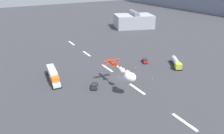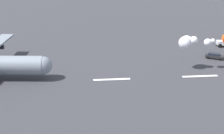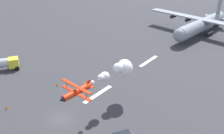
{
  "view_description": "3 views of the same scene",
  "coord_description": "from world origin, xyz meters",
  "px_view_note": "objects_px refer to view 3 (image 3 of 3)",
  "views": [
    {
      "loc": [
        56.09,
        -37.51,
        33.77
      ],
      "look_at": [
        0.62,
        -4.03,
        5.28
      ],
      "focal_mm": 33.35,
      "sensor_mm": 36.0,
      "label": 1
    },
    {
      "loc": [
        35.51,
        63.97,
        26.02
      ],
      "look_at": [
        29.26,
        0.0,
        2.82
      ],
      "focal_mm": 51.82,
      "sensor_mm": 36.0,
      "label": 2
    },
    {
      "loc": [
        -21.58,
        -28.15,
        27.09
      ],
      "look_at": [
        13.9,
        -0.29,
        4.47
      ],
      "focal_mm": 40.28,
      "sensor_mm": 36.0,
      "label": 3
    }
  ],
  "objects_px": {
    "cargo_transport_plane": "(200,25)",
    "traffic_cone_far": "(57,84)",
    "traffic_cone_near": "(6,107)",
    "stunt_biplane_red": "(118,71)"
  },
  "relations": [
    {
      "from": "traffic_cone_near",
      "to": "cargo_transport_plane",
      "type": "bearing_deg",
      "value": -11.64
    },
    {
      "from": "cargo_transport_plane",
      "to": "traffic_cone_far",
      "type": "relative_size",
      "value": 50.58
    },
    {
      "from": "traffic_cone_near",
      "to": "traffic_cone_far",
      "type": "xyz_separation_m",
      "value": [
        11.06,
        -0.81,
        0.0
      ]
    },
    {
      "from": "traffic_cone_near",
      "to": "traffic_cone_far",
      "type": "relative_size",
      "value": 1.0
    },
    {
      "from": "cargo_transport_plane",
      "to": "stunt_biplane_red",
      "type": "xyz_separation_m",
      "value": [
        -45.8,
        -1.88,
        3.17
      ]
    },
    {
      "from": "cargo_transport_plane",
      "to": "traffic_cone_far",
      "type": "height_order",
      "value": "cargo_transport_plane"
    },
    {
      "from": "cargo_transport_plane",
      "to": "traffic_cone_near",
      "type": "xyz_separation_m",
      "value": [
        -60.04,
        12.37,
        -3.03
      ]
    },
    {
      "from": "cargo_transport_plane",
      "to": "traffic_cone_near",
      "type": "height_order",
      "value": "cargo_transport_plane"
    },
    {
      "from": "cargo_transport_plane",
      "to": "traffic_cone_near",
      "type": "distance_m",
      "value": 61.37
    },
    {
      "from": "traffic_cone_near",
      "to": "traffic_cone_far",
      "type": "bearing_deg",
      "value": -4.18
    }
  ]
}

